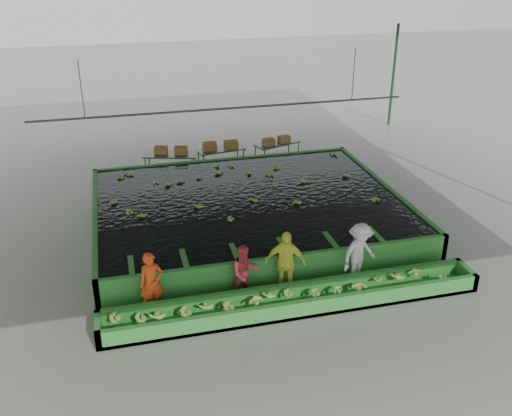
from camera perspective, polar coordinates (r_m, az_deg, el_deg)
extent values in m
plane|color=gray|center=(17.92, 0.40, -3.55)|extent=(80.00, 80.00, 0.00)
cube|color=gray|center=(16.12, 0.45, 12.22)|extent=(20.00, 22.00, 0.04)
cube|color=black|center=(18.84, -0.76, 0.84)|extent=(9.70, 7.70, 0.00)
cylinder|color=#59605B|center=(21.33, -3.06, 9.90)|extent=(0.08, 0.08, 14.00)
cylinder|color=#59605B|center=(20.73, -17.06, 11.24)|extent=(0.04, 0.04, 2.00)
cylinder|color=#59605B|center=(22.59, 9.73, 13.06)|extent=(0.04, 0.04, 2.00)
imported|color=#DF4115|center=(14.64, -10.38, -7.41)|extent=(0.66, 0.48, 1.67)
imported|color=#C83B46|center=(14.94, -1.13, -6.49)|extent=(0.80, 0.65, 1.55)
imported|color=#E9F543|center=(15.12, 2.94, -5.48)|extent=(1.16, 0.78, 1.83)
imported|color=silver|center=(15.82, 10.30, -4.50)|extent=(1.32, 1.06, 1.79)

